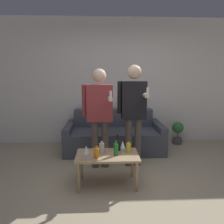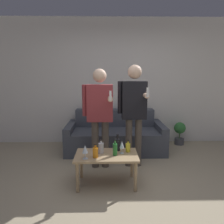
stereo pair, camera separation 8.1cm
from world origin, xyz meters
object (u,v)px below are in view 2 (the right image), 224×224
Objects in this scene: person_standing_left at (100,111)px; person_standing_right at (134,107)px; bottle_orange at (101,148)px; couch at (115,136)px; coffee_table at (107,158)px.

person_standing_right is (0.55, 0.04, 0.05)m from person_standing_left.
person_standing_right is at bearing 47.20° from bottle_orange.
bottle_orange is at bearing -100.22° from couch.
bottle_orange is (-0.25, -1.37, 0.23)m from couch.
person_standing_left is at bearing -176.23° from person_standing_right.
person_standing_right is (0.52, 0.56, 0.48)m from bottle_orange.
coffee_table is 4.48× the size of bottle_orange.
bottle_orange is (-0.08, 0.06, 0.13)m from coffee_table.
bottle_orange is 0.68m from person_standing_left.
couch is at bearing 83.18° from coffee_table.
couch is 1.19× the size of person_standing_left.
person_standing_left is at bearing 100.73° from coffee_table.
person_standing_right reaches higher than bottle_orange.
coffee_table is at bearing -79.27° from person_standing_left.
couch is 2.24× the size of coffee_table.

